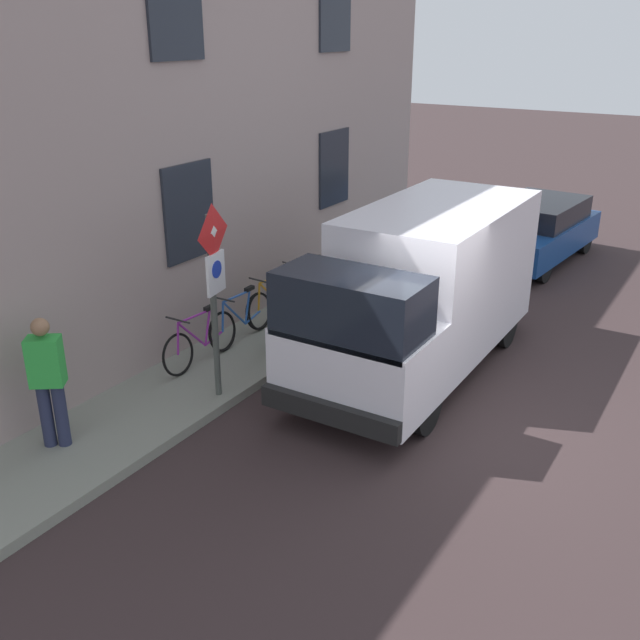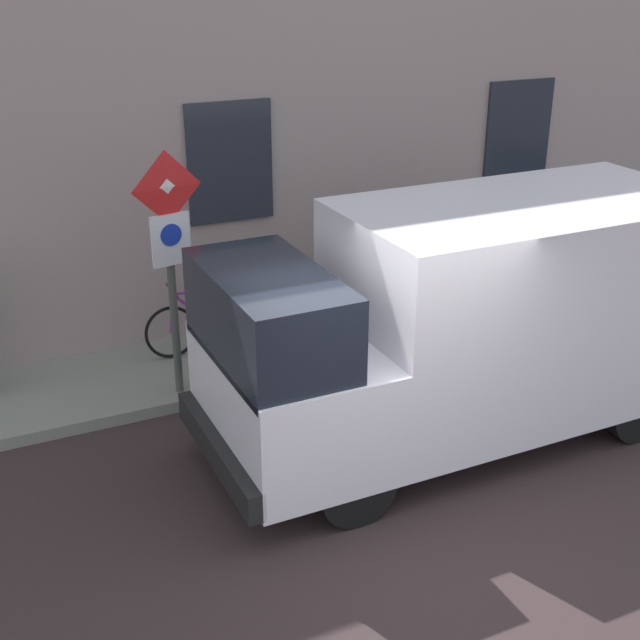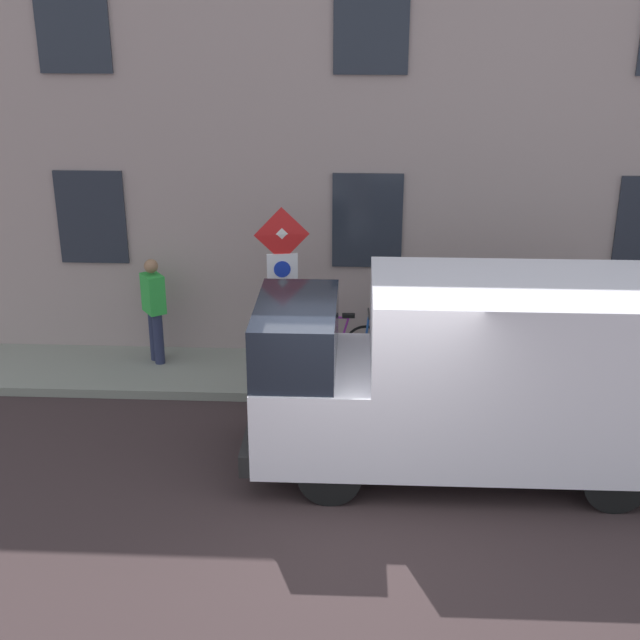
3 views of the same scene
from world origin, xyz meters
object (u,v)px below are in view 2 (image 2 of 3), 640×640
at_px(delivery_van, 471,319).
at_px(bicycle_black, 424,284).
at_px(sign_post_stacked, 170,243).
at_px(bicycle_orange, 358,296).
at_px(bicycle_blue, 287,308).
at_px(litter_bin, 319,324).
at_px(bicycle_purple, 211,322).

xyz_separation_m(delivery_van, bicycle_black, (2.86, -1.25, -0.82)).
bearing_deg(sign_post_stacked, delivery_van, -126.74).
bearing_deg(bicycle_orange, bicycle_black, -176.05).
xyz_separation_m(bicycle_black, bicycle_orange, (-0.00, 1.04, 0.00)).
xyz_separation_m(bicycle_black, bicycle_blue, (-0.00, 2.09, 0.00)).
relative_size(bicycle_black, bicycle_blue, 1.00).
height_order(sign_post_stacked, bicycle_blue, sign_post_stacked).
bearing_deg(bicycle_black, sign_post_stacked, 21.62).
relative_size(sign_post_stacked, litter_bin, 2.96).
height_order(bicycle_blue, bicycle_purple, same).
bearing_deg(bicycle_purple, litter_bin, 144.33).
distance_m(sign_post_stacked, bicycle_orange, 3.25).
relative_size(bicycle_orange, litter_bin, 1.91).
height_order(sign_post_stacked, litter_bin, sign_post_stacked).
relative_size(bicycle_purple, litter_bin, 1.90).
bearing_deg(delivery_van, bicycle_orange, -94.50).
xyz_separation_m(sign_post_stacked, bicycle_purple, (0.94, -0.68, -1.42)).
xyz_separation_m(sign_post_stacked, delivery_van, (-1.91, -2.56, -0.60)).
bearing_deg(bicycle_black, bicycle_blue, 7.72).
xyz_separation_m(bicycle_orange, bicycle_purple, (-0.00, 2.09, 0.00)).
distance_m(bicycle_black, bicycle_orange, 1.04).
bearing_deg(delivery_van, bicycle_purple, -56.98).
height_order(bicycle_orange, litter_bin, litter_bin).
xyz_separation_m(delivery_van, bicycle_purple, (2.85, 1.87, -0.82)).
distance_m(sign_post_stacked, bicycle_blue, 2.43).
bearing_deg(bicycle_purple, bicycle_blue, 179.86).
height_order(delivery_van, bicycle_blue, delivery_van).
relative_size(bicycle_black, bicycle_purple, 1.00).
xyz_separation_m(sign_post_stacked, bicycle_orange, (0.95, -2.77, -1.42)).
bearing_deg(bicycle_purple, sign_post_stacked, 53.93).
bearing_deg(bicycle_purple, bicycle_black, 179.89).
bearing_deg(bicycle_orange, bicycle_purple, 3.93).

